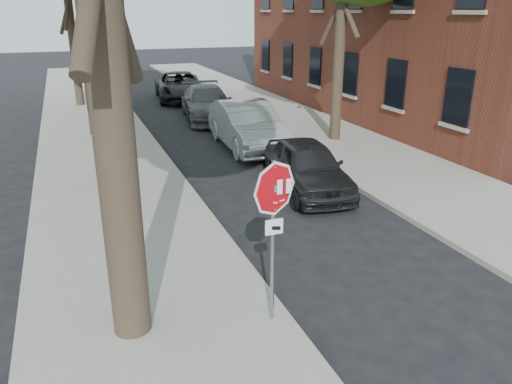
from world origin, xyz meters
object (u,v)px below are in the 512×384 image
car_c (207,103)px  stop_sign (274,212)px  car_a (307,166)px  car_d (180,86)px  car_b (247,126)px

car_c → stop_sign: bearing=-94.7°
stop_sign → car_a: (3.30, 5.49, -1.25)m
car_a → car_d: 15.76m
stop_sign → car_a: 6.53m
car_c → car_a: bearing=-82.9°
car_a → car_b: size_ratio=0.82×
car_a → car_c: size_ratio=0.80×
car_b → car_c: (0.00, 5.35, -0.08)m
stop_sign → car_d: size_ratio=0.48×
car_a → car_d: (0.00, 15.76, 0.05)m
car_a → car_d: size_ratio=0.76×
stop_sign → car_b: size_ratio=0.52×
car_a → stop_sign: bearing=-113.7°
stop_sign → car_d: stop_sign is taller
stop_sign → car_b: (3.30, 10.34, -1.13)m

